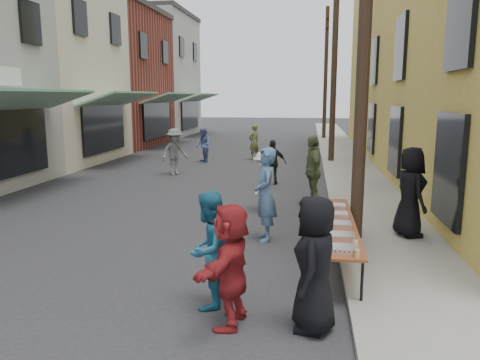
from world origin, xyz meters
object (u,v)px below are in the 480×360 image
(utility_pole_far, at_px, (326,74))
(guest_front_a, at_px, (315,264))
(guest_front_c, at_px, (209,250))
(utility_pole_near, at_px, (365,18))
(utility_pole_mid, at_px, (334,62))
(server, at_px, (410,192))
(catering_tray_sausage, at_px, (341,249))
(serving_table, at_px, (335,224))

(utility_pole_far, distance_m, guest_front_a, 28.16)
(guest_front_c, bearing_deg, utility_pole_near, 162.74)
(utility_pole_mid, relative_size, server, 4.77)
(utility_pole_far, bearing_deg, utility_pole_mid, -90.00)
(catering_tray_sausage, xyz_separation_m, guest_front_c, (-1.89, -0.51, 0.06))
(guest_front_c, bearing_deg, catering_tray_sausage, 122.58)
(utility_pole_far, relative_size, serving_table, 2.25)
(guest_front_c, distance_m, server, 5.09)
(guest_front_a, bearing_deg, utility_pole_near, 175.48)
(utility_pole_near, distance_m, serving_table, 4.03)
(utility_pole_near, relative_size, server, 4.77)
(serving_table, relative_size, server, 2.12)
(server, bearing_deg, serving_table, 118.12)
(utility_pole_far, height_order, server, utility_pole_far)
(utility_pole_far, height_order, guest_front_c, utility_pole_far)
(serving_table, xyz_separation_m, catering_tray_sausage, (-0.00, -1.65, 0.08))
(guest_front_c, bearing_deg, utility_pole_mid, -171.19)
(catering_tray_sausage, bearing_deg, guest_front_a, -111.97)
(catering_tray_sausage, xyz_separation_m, server, (1.60, 3.20, 0.25))
(utility_pole_near, distance_m, guest_front_a, 5.40)
(utility_pole_mid, relative_size, serving_table, 2.25)
(serving_table, distance_m, guest_front_a, 2.68)
(utility_pole_near, distance_m, guest_front_c, 5.55)
(catering_tray_sausage, height_order, guest_front_a, guest_front_a)
(utility_pole_near, relative_size, serving_table, 2.25)
(utility_pole_far, height_order, catering_tray_sausage, utility_pole_far)
(utility_pole_mid, distance_m, server, 12.28)
(utility_pole_mid, xyz_separation_m, server, (1.10, -11.73, -3.46))
(utility_pole_near, height_order, guest_front_c, utility_pole_near)
(catering_tray_sausage, xyz_separation_m, guest_front_a, (-0.40, -0.99, 0.10))
(catering_tray_sausage, bearing_deg, server, 63.42)
(catering_tray_sausage, distance_m, guest_front_a, 1.07)
(utility_pole_mid, xyz_separation_m, catering_tray_sausage, (-0.50, -14.92, -3.71))
(utility_pole_mid, bearing_deg, server, -84.64)
(server, bearing_deg, guest_front_a, 138.56)
(catering_tray_sausage, height_order, guest_front_c, guest_front_c)
(utility_pole_mid, relative_size, catering_tray_sausage, 18.00)
(utility_pole_near, bearing_deg, utility_pole_mid, 90.00)
(utility_pole_far, xyz_separation_m, serving_table, (-0.50, -25.27, -3.79))
(guest_front_c, bearing_deg, serving_table, 156.36)
(catering_tray_sausage, bearing_deg, utility_pole_near, 80.30)
(guest_front_a, relative_size, guest_front_c, 1.05)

